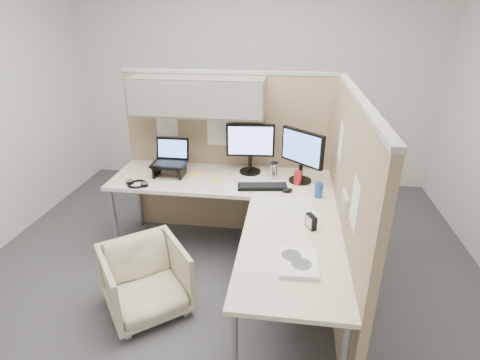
# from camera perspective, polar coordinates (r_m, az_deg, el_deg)

# --- Properties ---
(ground) EXTENTS (4.50, 4.50, 0.00)m
(ground) POSITION_cam_1_polar(r_m,az_deg,el_deg) (3.31, -2.40, -15.28)
(ground) COLOR #3E3E43
(ground) RESTS_ON ground
(partition_back) EXTENTS (2.00, 0.36, 1.63)m
(partition_back) POSITION_cam_1_polar(r_m,az_deg,el_deg) (3.56, -3.79, 7.70)
(partition_back) COLOR #9F8768
(partition_back) RESTS_ON ground
(partition_right) EXTENTS (0.07, 2.03, 1.63)m
(partition_right) POSITION_cam_1_polar(r_m,az_deg,el_deg) (2.79, 15.59, -4.14)
(partition_right) COLOR #9F8768
(partition_right) RESTS_ON ground
(desk) EXTENTS (2.00, 1.98, 0.73)m
(desk) POSITION_cam_1_polar(r_m,az_deg,el_deg) (3.01, 0.14, -3.81)
(desk) COLOR beige
(desk) RESTS_ON ground
(office_chair) EXTENTS (0.78, 0.77, 0.59)m
(office_chair) POSITION_cam_1_polar(r_m,az_deg,el_deg) (2.97, -14.24, -14.16)
(office_chair) COLOR beige
(office_chair) RESTS_ON ground
(monitor_left) EXTENTS (0.44, 0.20, 0.47)m
(monitor_left) POSITION_cam_1_polar(r_m,az_deg,el_deg) (3.42, 1.60, 5.43)
(monitor_left) COLOR black
(monitor_left) RESTS_ON desk
(monitor_right) EXTENTS (0.36, 0.31, 0.47)m
(monitor_right) POSITION_cam_1_polar(r_m,az_deg,el_deg) (3.27, 9.42, 4.22)
(monitor_right) COLOR black
(monitor_right) RESTS_ON desk
(laptop_station) EXTENTS (0.31, 0.26, 0.32)m
(laptop_station) POSITION_cam_1_polar(r_m,az_deg,el_deg) (3.48, -10.60, 2.71)
(laptop_station) COLOR black
(laptop_station) RESTS_ON desk
(keyboard) EXTENTS (0.44, 0.20, 0.02)m
(keyboard) POSITION_cam_1_polar(r_m,az_deg,el_deg) (3.20, 3.42, -1.01)
(keyboard) COLOR black
(keyboard) RESTS_ON desk
(mouse) EXTENTS (0.11, 0.08, 0.03)m
(mouse) POSITION_cam_1_polar(r_m,az_deg,el_deg) (3.15, 7.22, -1.55)
(mouse) COLOR black
(mouse) RESTS_ON desk
(travel_mug) EXTENTS (0.07, 0.07, 0.16)m
(travel_mug) POSITION_cam_1_polar(r_m,az_deg,el_deg) (3.36, 5.16, 1.43)
(travel_mug) COLOR silver
(travel_mug) RESTS_ON desk
(soda_can_green) EXTENTS (0.07, 0.07, 0.12)m
(soda_can_green) POSITION_cam_1_polar(r_m,az_deg,el_deg) (3.09, 11.91, -1.53)
(soda_can_green) COLOR #1E3FA5
(soda_can_green) RESTS_ON desk
(soda_can_silver) EXTENTS (0.07, 0.07, 0.12)m
(soda_can_silver) POSITION_cam_1_polar(r_m,az_deg,el_deg) (3.29, 8.77, 0.32)
(soda_can_silver) COLOR #B21E1E
(soda_can_silver) RESTS_ON desk
(sticky_note_c) EXTENTS (0.11, 0.11, 0.01)m
(sticky_note_c) POSITION_cam_1_polar(r_m,az_deg,el_deg) (3.50, -6.93, 0.97)
(sticky_note_c) COLOR yellow
(sticky_note_c) RESTS_ON desk
(sticky_note_d) EXTENTS (0.09, 0.09, 0.01)m
(sticky_note_d) POSITION_cam_1_polar(r_m,az_deg,el_deg) (3.34, -3.45, -0.06)
(sticky_note_d) COLOR yellow
(sticky_note_d) RESTS_ON desk
(headphones) EXTENTS (0.21, 0.20, 0.03)m
(headphones) POSITION_cam_1_polar(r_m,az_deg,el_deg) (3.37, -15.40, -0.54)
(headphones) COLOR black
(headphones) RESTS_ON desk
(paper_stack) EXTENTS (0.24, 0.30, 0.03)m
(paper_stack) POSITION_cam_1_polar(r_m,az_deg,el_deg) (2.29, 8.79, -12.36)
(paper_stack) COLOR white
(paper_stack) RESTS_ON desk
(desk_clock) EXTENTS (0.08, 0.11, 0.10)m
(desk_clock) POSITION_cam_1_polar(r_m,az_deg,el_deg) (2.64, 10.77, -6.27)
(desk_clock) COLOR black
(desk_clock) RESTS_ON desk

